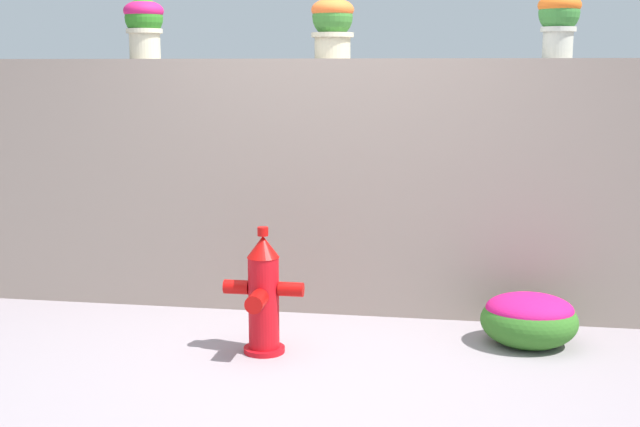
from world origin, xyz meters
TOP-DOWN VIEW (x-y plane):
  - ground_plane at (0.00, 0.00)m, footprint 24.00×24.00m
  - stone_wall at (0.00, 1.24)m, footprint 6.17×0.39m
  - potted_plant_1 at (-1.32, 1.21)m, footprint 0.27×0.27m
  - potted_plant_2 at (-0.03, 1.23)m, footprint 0.28×0.28m
  - potted_plant_3 at (1.40, 1.23)m, footprint 0.27×0.27m
  - fire_hydrant at (-0.29, 0.24)m, footprint 0.47×0.37m
  - flower_bush_left at (1.25, 0.63)m, footprint 0.58×0.52m

SIDE VIEW (x-z plane):
  - ground_plane at x=0.00m, z-range 0.00..0.00m
  - flower_bush_left at x=1.25m, z-range 0.01..0.33m
  - fire_hydrant at x=-0.29m, z-range -0.04..0.71m
  - stone_wall at x=0.00m, z-range 0.00..1.70m
  - potted_plant_2 at x=-0.03m, z-range 1.73..2.13m
  - potted_plant_1 at x=-1.32m, z-range 1.74..2.14m
  - potted_plant_3 at x=1.40m, z-range 1.74..2.15m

